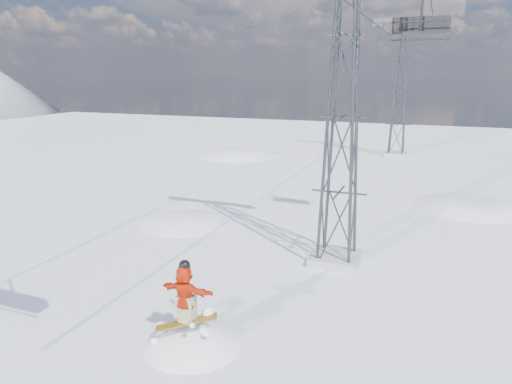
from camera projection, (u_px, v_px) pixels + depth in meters
snow_terrain at (293, 304)px, 33.75m from camera, size 39.00×37.00×22.00m
lift_tower_near at (342, 118)px, 16.07m from camera, size 5.20×1.80×11.43m
lift_tower_far at (400, 92)px, 38.58m from camera, size 5.20×1.80×11.43m
haul_cables at (388, 1)px, 25.07m from camera, size 4.46×51.00×0.06m
lift_chair_mid at (421, 27)px, 17.42m from camera, size 2.15×0.62×2.66m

